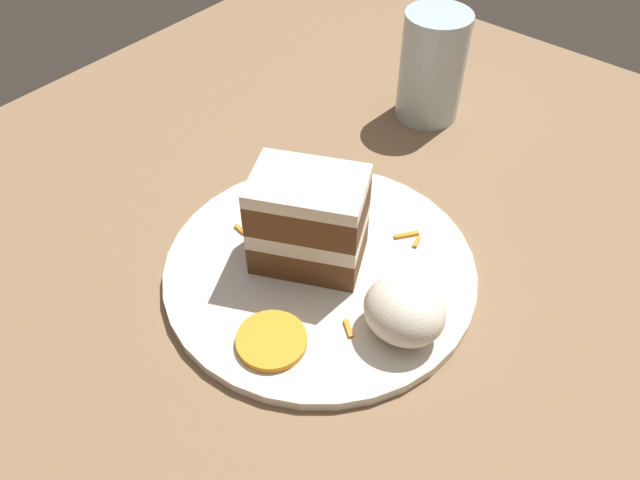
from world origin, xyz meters
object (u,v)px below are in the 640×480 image
object	(u,v)px
cake_slice	(309,221)
cream_dollop	(404,311)
drinking_glass	(431,73)
orange_garnish	(272,341)
plate	(320,269)

from	to	relation	value
cake_slice	cream_dollop	world-z (taller)	cake_slice
drinking_glass	cake_slice	bearing A→B (deg)	-79.59
cream_dollop	orange_garnish	distance (m)	0.11
orange_garnish	drinking_glass	bearing A→B (deg)	103.60
plate	cream_dollop	world-z (taller)	cream_dollop
plate	drinking_glass	world-z (taller)	drinking_glass
plate	orange_garnish	bearing A→B (deg)	-75.01
cake_slice	plate	bearing A→B (deg)	-121.76
orange_garnish	drinking_glass	xyz separation A→B (m)	(-0.09, 0.36, 0.04)
cake_slice	orange_garnish	xyz separation A→B (m)	(0.04, -0.09, -0.04)
cake_slice	cream_dollop	bearing A→B (deg)	-122.79
cream_dollop	drinking_glass	distance (m)	0.33
cream_dollop	drinking_glass	world-z (taller)	drinking_glass
orange_garnish	drinking_glass	world-z (taller)	drinking_glass
orange_garnish	plate	bearing A→B (deg)	104.99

